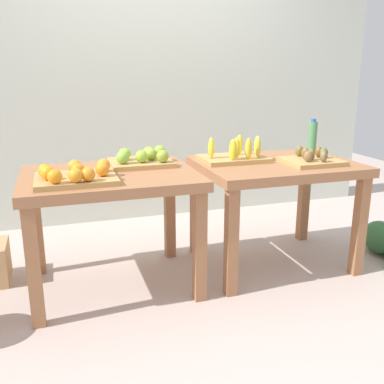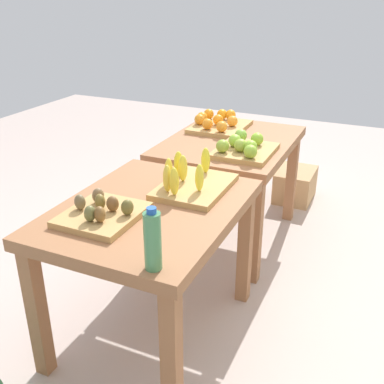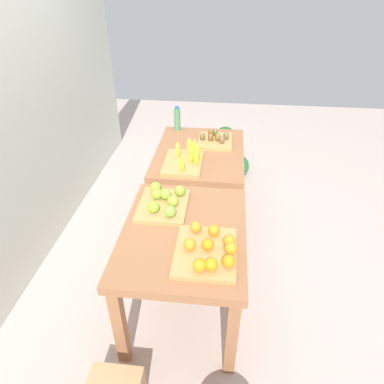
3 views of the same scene
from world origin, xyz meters
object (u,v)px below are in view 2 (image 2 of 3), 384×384
object	(u,v)px
cardboard_produce_box	(295,185)
wicker_basket	(225,173)
display_table_right	(150,226)
apple_bin	(244,147)
orange_bin	(218,123)
banana_crate	(191,182)
display_table_left	(230,155)
kiwi_bin	(102,212)
water_bottle	(153,241)

from	to	relation	value
cardboard_produce_box	wicker_basket	bearing A→B (deg)	-91.84
display_table_right	apple_bin	xyz separation A→B (m)	(-0.88, 0.17, 0.15)
wicker_basket	cardboard_produce_box	distance (m)	0.65
orange_bin	cardboard_produce_box	distance (m)	1.03
apple_bin	wicker_basket	bearing A→B (deg)	-154.84
display_table_right	orange_bin	bearing A→B (deg)	-172.63
banana_crate	wicker_basket	bearing A→B (deg)	-165.48
cardboard_produce_box	apple_bin	bearing A→B (deg)	-6.76
display_table_left	cardboard_produce_box	distance (m)	1.03
kiwi_bin	apple_bin	bearing A→B (deg)	164.45
apple_bin	kiwi_bin	size ratio (longest dim) A/B	1.11
display_table_left	banana_crate	world-z (taller)	banana_crate
orange_bin	apple_bin	size ratio (longest dim) A/B	1.10
orange_bin	banana_crate	bearing A→B (deg)	14.21
wicker_basket	cardboard_produce_box	xyz separation A→B (m)	(0.02, 0.65, 0.01)
display_table_right	display_table_left	bearing A→B (deg)	180.00
display_table_left	display_table_right	xyz separation A→B (m)	(1.12, 0.00, 0.00)
orange_bin	kiwi_bin	bearing A→B (deg)	1.61
water_bottle	display_table_right	bearing A→B (deg)	-149.07
wicker_basket	kiwi_bin	bearing A→B (deg)	5.78
display_table_right	banana_crate	world-z (taller)	banana_crate
display_table_right	apple_bin	size ratio (longest dim) A/B	2.60
cardboard_produce_box	kiwi_bin	bearing A→B (deg)	-11.20
orange_bin	kiwi_bin	distance (m)	1.52
display_table_left	apple_bin	bearing A→B (deg)	35.74
display_table_right	banana_crate	xyz separation A→B (m)	(-0.25, 0.10, 0.15)
display_table_right	water_bottle	size ratio (longest dim) A/B	4.19
wicker_basket	cardboard_produce_box	size ratio (longest dim) A/B	0.85
display_table_left	water_bottle	bearing A→B (deg)	9.77
kiwi_bin	display_table_left	bearing A→B (deg)	174.40
water_bottle	kiwi_bin	bearing A→B (deg)	-122.76
water_bottle	display_table_left	bearing A→B (deg)	-170.23
display_table_right	kiwi_bin	distance (m)	0.27
display_table_right	apple_bin	bearing A→B (deg)	169.03
display_table_left	display_table_right	size ratio (longest dim) A/B	1.00
water_bottle	wicker_basket	size ratio (longest dim) A/B	0.73
wicker_basket	apple_bin	bearing A→B (deg)	25.16
orange_bin	apple_bin	bearing A→B (deg)	37.63
display_table_right	orange_bin	xyz separation A→B (m)	(-1.33, -0.17, 0.15)
wicker_basket	cardboard_produce_box	world-z (taller)	cardboard_produce_box
orange_bin	wicker_basket	distance (m)	0.95
display_table_left	banana_crate	bearing A→B (deg)	6.58
apple_bin	kiwi_bin	world-z (taller)	apple_bin
display_table_right	wicker_basket	bearing A→B (deg)	-170.03
orange_bin	display_table_left	bearing A→B (deg)	39.69
kiwi_bin	water_bottle	world-z (taller)	water_bottle
wicker_basket	cardboard_produce_box	bearing A→B (deg)	88.16
display_table_right	cardboard_produce_box	world-z (taller)	display_table_right
cardboard_produce_box	water_bottle	bearing A→B (deg)	-0.69
display_table_left	orange_bin	xyz separation A→B (m)	(-0.21, -0.17, 0.15)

